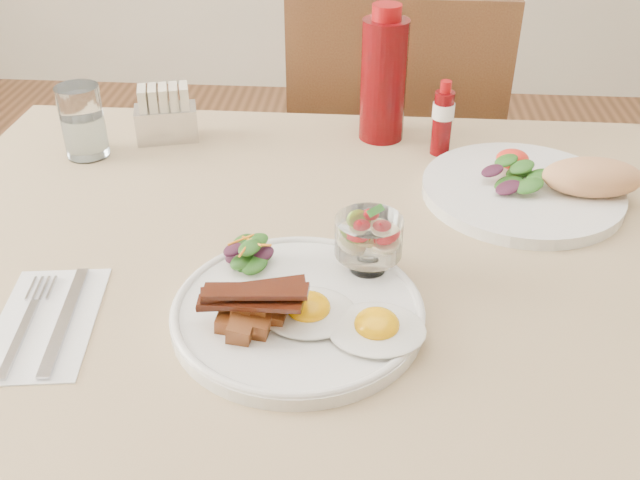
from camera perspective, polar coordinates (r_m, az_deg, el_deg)
table at (r=0.95m, az=6.29°, el=-5.76°), size 1.33×0.88×0.75m
chair_far at (r=1.59m, az=5.64°, el=5.47°), size 0.42×0.42×0.93m
main_plate at (r=0.79m, az=-1.79°, el=-5.83°), size 0.28×0.28×0.02m
fried_eggs at (r=0.76m, az=1.78°, el=-6.30°), size 0.20×0.14×0.03m
bacon_potato_pile at (r=0.75m, az=-5.59°, el=-5.54°), size 0.12×0.07×0.05m
side_salad at (r=0.85m, az=-5.61°, el=-1.08°), size 0.07×0.06×0.04m
fruit_cup at (r=0.82m, az=3.91°, el=0.25°), size 0.08×0.08×0.08m
second_plate at (r=1.06m, az=17.08°, el=4.17°), size 0.31×0.28×0.07m
ketchup_bottle at (r=1.17m, az=5.11°, el=12.78°), size 0.09×0.09×0.22m
hot_sauce_bottle at (r=1.14m, az=9.78°, el=9.51°), size 0.04×0.04×0.12m
sugar_caddy at (r=1.21m, az=-12.22°, el=9.65°), size 0.11×0.08×0.09m
water_glass at (r=1.18m, az=-18.39°, el=8.67°), size 0.07×0.07×0.11m
napkin_cutlery at (r=0.84m, az=-21.00°, el=-6.13°), size 0.13×0.21×0.01m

